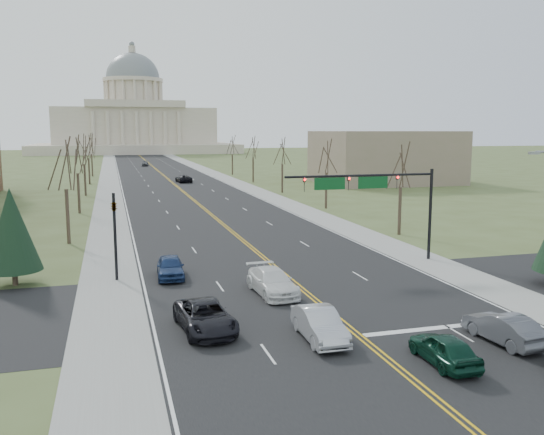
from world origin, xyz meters
TOP-DOWN VIEW (x-y plane):
  - ground at (0.00, 0.00)m, footprint 600.00×600.00m
  - road at (0.00, 110.00)m, footprint 20.00×380.00m
  - cross_road at (0.00, 6.00)m, footprint 120.00×14.00m
  - sidewalk_left at (-12.00, 110.00)m, footprint 4.00×380.00m
  - sidewalk_right at (12.00, 110.00)m, footprint 4.00×380.00m
  - center_line at (0.00, 110.00)m, footprint 0.42×380.00m
  - edge_line_left at (-9.80, 110.00)m, footprint 0.15×380.00m
  - edge_line_right at (9.80, 110.00)m, footprint 0.15×380.00m
  - stop_bar at (5.00, -1.00)m, footprint 9.50×0.50m
  - capitol at (0.00, 249.91)m, footprint 90.00×60.00m
  - signal_mast at (7.45, 13.50)m, footprint 12.12×0.44m
  - signal_left at (-11.50, 13.50)m, footprint 0.32×0.36m
  - tree_r_0 at (15.50, 24.00)m, footprint 3.74×3.74m
  - tree_l_0 at (-15.50, 28.00)m, footprint 3.96×3.96m
  - tree_r_1 at (15.50, 44.00)m, footprint 3.74×3.74m
  - tree_l_1 at (-15.50, 48.00)m, footprint 3.96×3.96m
  - tree_r_2 at (15.50, 64.00)m, footprint 3.74×3.74m
  - tree_l_2 at (-15.50, 68.00)m, footprint 3.96×3.96m
  - tree_r_3 at (15.50, 84.00)m, footprint 3.74×3.74m
  - tree_l_3 at (-15.50, 88.00)m, footprint 3.96×3.96m
  - tree_r_4 at (15.50, 104.00)m, footprint 3.74×3.74m
  - tree_l_4 at (-15.50, 108.00)m, footprint 3.96×3.96m
  - conifer_l at (-18.00, 14.00)m, footprint 3.64×3.64m
  - bldg_right_mass at (40.00, 76.00)m, footprint 25.00×20.00m
  - car_nb_inner_lead at (2.13, -5.19)m, footprint 1.69×4.10m
  - car_nb_outer_lead at (6.32, -3.70)m, footprint 1.91×4.54m
  - car_sb_inner_lead at (-2.08, -0.91)m, footprint 1.70×4.69m
  - car_sb_outer_lead at (-7.27, 1.86)m, footprint 2.93×5.54m
  - car_sb_inner_second at (-2.15, 7.36)m, footprint 2.51×5.50m
  - car_sb_outer_second at (-7.89, 13.19)m, footprint 2.07×4.60m
  - car_far_nb at (2.20, 87.35)m, footprint 3.02×5.64m
  - car_far_sb at (-1.99, 142.49)m, footprint 2.35×4.62m

SIDE VIEW (x-z plane):
  - ground at x=0.00m, z-range 0.00..0.00m
  - road at x=0.00m, z-range 0.00..0.01m
  - cross_road at x=0.00m, z-range 0.00..0.01m
  - sidewalk_left at x=-12.00m, z-range 0.00..0.03m
  - sidewalk_right at x=12.00m, z-range 0.00..0.03m
  - center_line at x=0.00m, z-range 0.01..0.02m
  - edge_line_left at x=-9.80m, z-range 0.01..0.02m
  - edge_line_right at x=9.80m, z-range 0.01..0.02m
  - stop_bar at x=5.00m, z-range 0.01..0.02m
  - car_nb_inner_lead at x=2.13m, z-range 0.01..1.40m
  - car_nb_outer_lead at x=6.32m, z-range 0.01..1.47m
  - car_sb_outer_lead at x=-7.27m, z-range 0.01..1.50m
  - car_far_nb at x=2.20m, z-range 0.01..1.52m
  - car_far_sb at x=-1.99m, z-range 0.01..1.52m
  - car_sb_outer_second at x=-7.89m, z-range 0.01..1.55m
  - car_sb_inner_lead at x=-2.08m, z-range 0.01..1.55m
  - car_sb_inner_second at x=-2.15m, z-range 0.01..1.57m
  - signal_left at x=-11.50m, z-range 0.71..6.71m
  - conifer_l at x=-18.00m, z-range 0.49..6.99m
  - bldg_right_mass at x=40.00m, z-range 0.00..10.00m
  - signal_mast at x=7.45m, z-range 2.16..9.36m
  - tree_r_0 at x=15.50m, z-range 2.30..10.80m
  - tree_r_1 at x=15.50m, z-range 2.30..10.80m
  - tree_r_2 at x=15.50m, z-range 2.30..10.80m
  - tree_r_3 at x=15.50m, z-range 2.30..10.80m
  - tree_r_4 at x=15.50m, z-range 2.30..10.80m
  - tree_l_0 at x=-15.50m, z-range 2.44..11.44m
  - tree_l_1 at x=-15.50m, z-range 2.44..11.44m
  - tree_l_2 at x=-15.50m, z-range 2.44..11.44m
  - tree_l_3 at x=-15.50m, z-range 2.44..11.44m
  - tree_l_4 at x=-15.50m, z-range 2.44..11.44m
  - capitol at x=0.00m, z-range -10.80..39.20m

